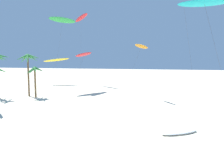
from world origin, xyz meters
The scene contains 9 objects.
palm_tree_2 centered at (-15.70, 33.49, 5.41)m, with size 4.10×4.25×6.58m.
palm_tree_3 centered at (-17.81, 34.27, 7.66)m, with size 5.13×5.13×9.24m.
flying_kite_0 centered at (-14.26, 56.25, 21.57)m, with size 6.35×6.37×22.89m.
flying_kite_1 centered at (-14.79, 44.49, 18.37)m, with size 5.68×7.45×19.10m.
flying_kite_2 centered at (13.13, 20.11, 13.62)m, with size 5.65×5.68×14.25m.
flying_kite_6 centered at (-8.39, 42.91, 9.29)m, with size 2.83×12.88×10.29m.
flying_kite_7 centered at (6.03, 37.45, 10.69)m, with size 5.15×5.48×11.56m.
flying_kite_8 centered at (-21.58, 52.75, 7.88)m, with size 8.35×6.25×8.80m.
grounded_kite_2 centered at (11.15, 20.12, 0.16)m, with size 4.34×2.98×0.32m.
Camera 1 is at (7.96, 0.21, 7.98)m, focal length 28.73 mm.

